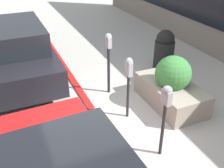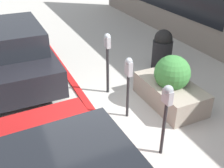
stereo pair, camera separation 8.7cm
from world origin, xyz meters
name	(u,v)px [view 1 (the left image)]	position (x,y,z in m)	size (l,w,h in m)	color
ground_plane	(105,123)	(0.00, 0.00, 0.00)	(40.00, 40.00, 0.00)	#ADAAA3
curb_strip	(101,124)	(0.00, 0.08, 0.02)	(19.00, 0.16, 0.04)	red
parking_meter_nearest	(166,105)	(-1.17, -0.57, 1.02)	(0.19, 0.16, 1.37)	#232326
parking_meter_second	(129,75)	(0.04, -0.54, 0.97)	(0.17, 0.15, 1.34)	#232326
parking_meter_middle	(109,53)	(1.11, -0.57, 1.04)	(0.18, 0.15, 1.49)	#232326
planter_box	(171,86)	(0.08, -1.63, 0.45)	(1.68, 0.93, 1.15)	gray
parked_car_middle	(9,51)	(2.77, 1.48, 0.78)	(4.13, 2.06, 1.49)	black
trash_bin	(164,50)	(1.64, -2.47, 0.58)	(0.55, 0.55, 1.16)	black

